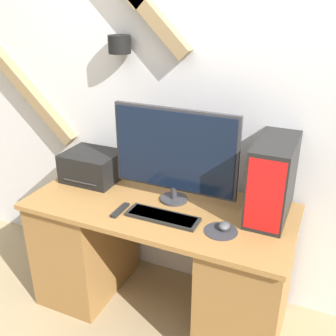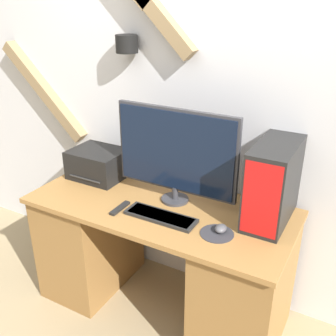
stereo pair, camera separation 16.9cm
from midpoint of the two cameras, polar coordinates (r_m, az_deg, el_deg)
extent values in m
cube|color=silver|center=(2.42, 0.72, 11.17)|extent=(6.40, 0.05, 2.70)
cube|color=olive|center=(3.04, -20.75, 10.01)|extent=(0.68, 0.08, 0.68)
cylinder|color=black|center=(2.48, -9.11, 17.30)|extent=(0.14, 0.14, 0.11)
cube|color=olive|center=(2.30, -3.38, -5.71)|extent=(1.55, 0.69, 0.03)
cube|color=olive|center=(2.76, -13.48, -10.14)|extent=(0.43, 0.64, 0.74)
cube|color=olive|center=(2.36, 9.26, -16.48)|extent=(0.43, 0.64, 0.74)
cylinder|color=#333338|center=(2.33, -1.24, -4.56)|extent=(0.16, 0.16, 0.02)
cylinder|color=#333338|center=(2.31, -1.25, -3.60)|extent=(0.04, 0.04, 0.07)
cube|color=#333338|center=(2.20, -1.21, 2.55)|extent=(0.74, 0.03, 0.49)
cube|color=black|center=(2.19, -1.40, 2.40)|extent=(0.71, 0.01, 0.45)
cube|color=black|center=(2.16, -3.04, -7.14)|extent=(0.40, 0.13, 0.02)
cube|color=#424242|center=(2.15, -3.05, -7.02)|extent=(0.37, 0.11, 0.01)
cylinder|color=#2D2D33|center=(2.06, 5.32, -9.16)|extent=(0.17, 0.17, 0.00)
ellipsoid|color=#4C4C51|center=(2.06, 5.84, -8.41)|extent=(0.06, 0.08, 0.04)
cube|color=black|center=(2.15, 12.80, -1.55)|extent=(0.20, 0.45, 0.43)
cube|color=red|center=(1.96, 11.43, -4.11)|extent=(0.18, 0.01, 0.39)
cube|color=black|center=(2.61, -12.79, 0.23)|extent=(0.35, 0.28, 0.19)
cube|color=#333333|center=(2.57, -13.79, -1.52)|extent=(0.24, 0.13, 0.01)
cube|color=black|center=(2.24, -9.13, -6.11)|extent=(0.03, 0.16, 0.02)
camera|label=1|loc=(0.08, -92.25, -1.02)|focal=42.00mm
camera|label=2|loc=(0.08, 87.75, 1.02)|focal=42.00mm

